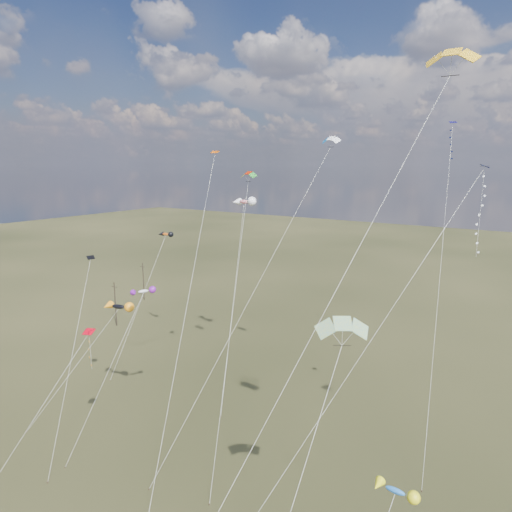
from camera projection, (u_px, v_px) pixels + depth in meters
The scene contains 16 objects.
utility_pole_near at pixel (115, 304), 80.98m from camera, with size 1.40×0.20×8.00m.
utility_pole_far at pixel (143, 281), 96.75m from camera, with size 1.40×0.20×8.00m.
diamond_navy_tall at pixel (450, 162), 53.28m from camera, with size 4.76×22.62×33.45m.
diamond_black_mid at pixel (80, 316), 46.34m from camera, with size 5.41×10.39×18.86m.
diamond_red_low at pixel (85, 356), 42.60m from camera, with size 3.93×10.20×13.29m.
diamond_navy_right at pixel (469, 226), 36.29m from camera, with size 12.70×18.31×28.39m.
diamond_orange_center at pixel (195, 262), 42.17m from camera, with size 10.83×22.99×29.84m.
parafoil_yellow at pixel (451, 55), 24.78m from camera, with size 12.94×15.51×35.09m.
parafoil_blue_white at pixel (329, 141), 48.64m from camera, with size 7.64×22.58×31.67m.
parafoil_striped at pixel (343, 324), 26.99m from camera, with size 3.44×14.87×19.92m.
parafoil_tricolor at pixel (248, 175), 53.06m from camera, with size 9.90×19.34×27.95m.
novelty_black_orange at pixel (118, 307), 50.41m from camera, with size 7.66×9.48×13.57m.
novelty_orange_black at pixel (165, 235), 69.33m from camera, with size 3.44×14.10×18.44m.
novelty_white_purple at pixel (143, 292), 47.18m from camera, with size 2.51×10.61×15.91m.
novelty_redwhite_stripe at pixel (244, 202), 61.46m from camera, with size 7.55×14.14×24.17m.
novelty_blue_yellow at pixel (395, 492), 24.53m from camera, with size 2.71×8.56×11.53m.
Camera 1 is at (25.82, -20.91, 28.40)m, focal length 32.00 mm.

